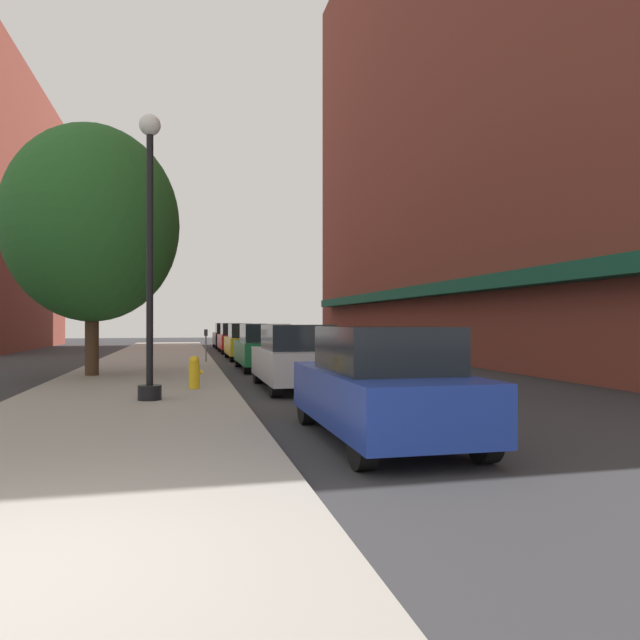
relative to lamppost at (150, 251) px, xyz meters
The scene contains 13 objects.
ground_plane 10.64m from the lamppost, 69.84° to the left, with size 90.00×90.00×0.00m, color #2D2D30.
sidewalk_slab 10.99m from the lamppost, 92.74° to the left, with size 4.80×50.00×0.12m, color gray.
building_right_brick 22.20m from the lamppost, 43.02° to the left, with size 6.80×40.00×26.45m.
lamppost is the anchor object (origin of this frame).
fire_hydrant 3.43m from the lamppost, 64.06° to the left, with size 0.33×0.26×0.79m.
parking_meter_near 12.00m from the lamppost, 82.46° to the left, with size 0.14×0.09×1.31m.
tree_near 6.76m from the lamppost, 107.89° to the left, with size 5.16×5.16×7.55m.
car_blue 6.19m from the lamppost, 52.26° to the right, with size 1.80×4.30×1.66m.
car_silver 4.82m from the lamppost, 33.20° to the left, with size 1.80×4.30×1.66m.
car_green 9.57m from the lamppost, 67.84° to the left, with size 1.80×4.30×1.66m.
car_yellow 15.20m from the lamppost, 76.53° to the left, with size 1.80×4.30×1.66m.
car_red 21.14m from the lamppost, 80.42° to the left, with size 1.80×4.30×1.66m.
car_black 27.16m from the lamppost, 82.58° to the left, with size 1.80×4.30×1.66m.
Camera 1 is at (1.20, -4.22, 1.72)m, focal length 33.29 mm.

